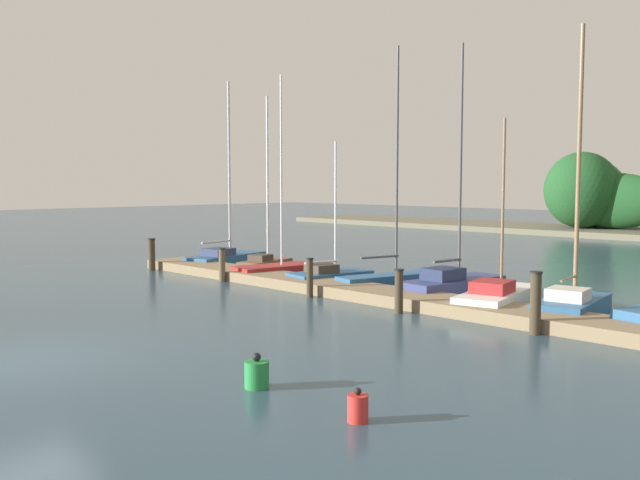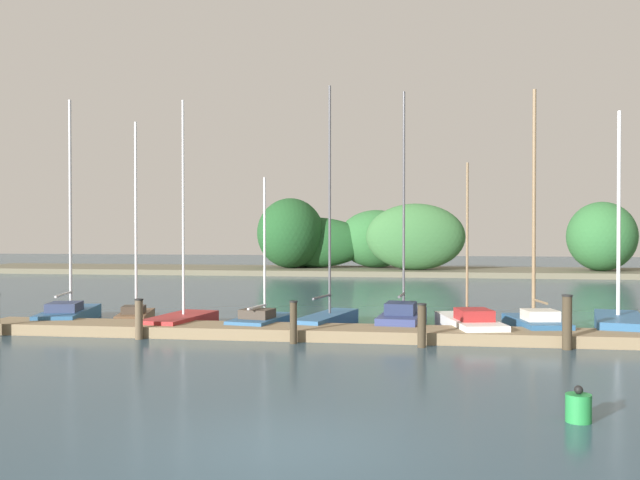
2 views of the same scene
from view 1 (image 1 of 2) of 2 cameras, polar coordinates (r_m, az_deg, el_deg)
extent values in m
plane|color=#2D4756|center=(15.61, -23.13, -9.17)|extent=(160.00, 160.00, 0.00)
cube|color=#847051|center=(21.88, 4.43, -4.41)|extent=(24.04, 1.80, 0.35)
ellipsoid|color=#2D6633|center=(54.56, 21.73, 3.52)|extent=(4.35, 3.28, 4.79)
ellipsoid|color=#1E4C23|center=(52.70, 20.68, 3.85)|extent=(5.15, 5.42, 5.40)
ellipsoid|color=#1E4C23|center=(52.75, 22.63, 2.99)|extent=(8.64, 3.11, 3.93)
cube|color=#285684|center=(30.96, -7.74, -1.62)|extent=(2.23, 4.23, 0.48)
cube|color=#285684|center=(32.35, -5.66, -1.36)|extent=(0.96, 1.15, 0.41)
cube|color=#2D3856|center=(30.54, -8.36, -0.97)|extent=(1.27, 1.41, 0.31)
cylinder|color=#B7B7BC|center=(31.01, -7.46, 5.84)|extent=(0.10, 0.10, 7.57)
cylinder|color=#B7B7BC|center=(30.45, -8.45, -0.13)|extent=(0.51, 1.90, 0.09)
cube|color=brown|center=(29.23, -4.52, -2.04)|extent=(1.61, 2.79, 0.40)
cube|color=brown|center=(30.18, -3.19, -1.85)|extent=(0.70, 0.77, 0.34)
cube|color=#3D3328|center=(28.93, -4.90, -1.45)|extent=(0.92, 0.95, 0.26)
cylinder|color=silver|center=(29.18, -4.33, 5.05)|extent=(0.09, 0.09, 6.81)
cube|color=maroon|center=(26.87, -3.61, -2.55)|extent=(1.78, 3.48, 0.48)
cube|color=maroon|center=(27.69, -0.99, -2.38)|extent=(0.83, 0.93, 0.41)
cylinder|color=silver|center=(26.79, -3.20, 5.70)|extent=(0.08, 0.08, 7.25)
cube|color=#285684|center=(24.95, 0.84, -3.13)|extent=(1.83, 3.19, 0.46)
cube|color=#285684|center=(25.74, 3.32, -2.95)|extent=(0.84, 0.87, 0.39)
cube|color=#3D3328|center=(24.70, 0.13, -2.33)|extent=(1.12, 1.07, 0.30)
cylinder|color=silver|center=(24.86, 1.28, 2.74)|extent=(0.07, 0.07, 4.64)
cylinder|color=silver|center=(24.66, 0.10, -1.82)|extent=(0.33, 1.35, 0.08)
cube|color=#285684|center=(24.20, 5.70, -3.37)|extent=(1.86, 3.99, 0.48)
cube|color=#285684|center=(25.27, 8.90, -3.12)|extent=(0.74, 1.07, 0.41)
cylinder|color=#4C4C51|center=(24.14, 6.35, 6.45)|extent=(0.09, 0.09, 7.79)
cylinder|color=#4C4C51|center=(23.85, 4.93, -1.39)|extent=(0.45, 1.53, 0.08)
cube|color=navy|center=(22.74, 10.84, -3.84)|extent=(1.64, 3.96, 0.58)
cube|color=navy|center=(24.08, 13.52, -3.48)|extent=(0.79, 1.03, 0.49)
cube|color=#1E2847|center=(22.31, 10.06, -2.75)|extent=(1.06, 1.24, 0.38)
cylinder|color=#4C4C51|center=(22.72, 11.47, 6.30)|extent=(0.08, 0.08, 7.45)
cylinder|color=#4C4C51|center=(22.41, 10.41, -1.67)|extent=(0.22, 1.27, 0.09)
cube|color=white|center=(20.89, 14.36, -4.74)|extent=(2.12, 4.10, 0.53)
cube|color=white|center=(22.54, 15.82, -4.14)|extent=(0.92, 1.11, 0.45)
cube|color=maroon|center=(20.36, 13.94, -3.73)|extent=(1.22, 1.36, 0.34)
cylinder|color=#7F6647|center=(20.90, 14.78, 2.85)|extent=(0.08, 0.08, 4.98)
cube|color=#285684|center=(20.19, 19.96, -5.23)|extent=(1.81, 3.33, 0.51)
cube|color=#285684|center=(21.55, 21.02, -4.71)|extent=(0.84, 0.90, 0.43)
cube|color=beige|center=(19.75, 19.67, -4.22)|extent=(1.13, 1.10, 0.33)
cylinder|color=#7F6647|center=(20.13, 20.47, 5.96)|extent=(0.12, 0.12, 7.35)
cylinder|color=#7F6647|center=(19.72, 19.74, -2.99)|extent=(0.29, 1.32, 0.07)
cylinder|color=#3D3323|center=(29.66, -13.63, -1.19)|extent=(0.28, 0.28, 1.29)
cylinder|color=black|center=(29.60, -13.65, 0.09)|extent=(0.32, 0.32, 0.04)
cylinder|color=brown|center=(25.86, -8.04, -2.08)|extent=(0.24, 0.24, 1.20)
cylinder|color=black|center=(25.79, -8.05, -0.71)|extent=(0.27, 0.27, 0.04)
cylinder|color=#3D3323|center=(22.12, -0.84, -3.16)|extent=(0.21, 0.21, 1.22)
cylinder|color=black|center=(22.04, -0.84, -1.54)|extent=(0.24, 0.24, 0.04)
cylinder|color=#3D3323|center=(19.52, 6.49, -4.26)|extent=(0.24, 0.24, 1.21)
cylinder|color=black|center=(19.44, 6.51, -2.44)|extent=(0.27, 0.27, 0.04)
cylinder|color=#3D3323|center=(17.49, 17.26, -5.03)|extent=(0.26, 0.26, 1.49)
cylinder|color=black|center=(17.38, 17.32, -2.54)|extent=(0.30, 0.30, 0.04)
cylinder|color=#23843D|center=(12.64, -5.21, -10.93)|extent=(0.44, 0.44, 0.48)
sphere|color=black|center=(12.56, -5.22, -9.53)|extent=(0.15, 0.15, 0.15)
cylinder|color=red|center=(10.93, 3.12, -13.62)|extent=(0.32, 0.32, 0.42)
sphere|color=black|center=(10.85, 3.13, -12.28)|extent=(0.11, 0.11, 0.11)
camera|label=2|loc=(13.06, -66.07, 0.53)|focal=38.88mm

